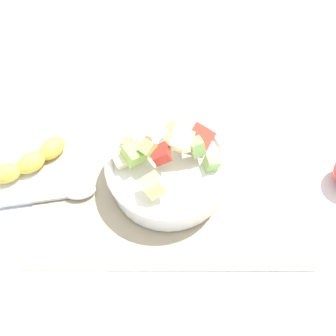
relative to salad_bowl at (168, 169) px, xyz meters
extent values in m
plane|color=silver|center=(0.00, 0.00, -0.04)|extent=(2.40, 2.40, 0.00)
cube|color=tan|center=(0.00, 0.00, -0.04)|extent=(0.47, 0.34, 0.01)
cylinder|color=white|center=(0.00, 0.00, -0.01)|extent=(0.20, 0.20, 0.05)
torus|color=white|center=(0.00, 0.00, 0.02)|extent=(0.22, 0.22, 0.02)
cube|color=#93C160|center=(-0.08, 0.01, 0.03)|extent=(0.03, 0.03, 0.03)
cube|color=#BC3828|center=(-0.06, -0.04, 0.03)|extent=(0.05, 0.06, 0.05)
cube|color=#93C160|center=(-0.01, -0.06, 0.04)|extent=(0.03, 0.03, 0.03)
cube|color=#E5D684|center=(0.02, 0.06, 0.04)|extent=(0.04, 0.04, 0.04)
cube|color=#93C160|center=(0.07, -0.04, 0.02)|extent=(0.02, 0.02, 0.02)
sphere|color=brown|center=(0.03, -0.02, 0.05)|extent=(0.02, 0.02, 0.02)
cube|color=#93C160|center=(-0.05, -0.01, 0.05)|extent=(0.03, 0.03, 0.03)
cube|color=#9EC656|center=(0.05, -0.01, 0.05)|extent=(0.05, 0.05, 0.03)
cube|color=beige|center=(-0.02, -0.02, 0.06)|extent=(0.05, 0.05, 0.06)
cube|color=#A3CC6B|center=(0.03, 0.00, 0.06)|extent=(0.04, 0.04, 0.04)
cube|color=red|center=(0.01, 0.01, 0.06)|extent=(0.04, 0.03, 0.03)
cube|color=beige|center=(0.07, 0.00, 0.03)|extent=(0.04, 0.04, 0.04)
ellipsoid|color=#B7B7BC|center=(0.15, 0.02, -0.03)|extent=(0.06, 0.04, 0.01)
cube|color=#B7B7BC|center=(0.25, 0.04, -0.03)|extent=(0.17, 0.04, 0.01)
ellipsoid|color=yellow|center=(0.29, -0.01, -0.03)|extent=(0.06, 0.05, 0.04)
ellipsoid|color=yellow|center=(0.25, -0.03, -0.03)|extent=(0.07, 0.06, 0.04)
ellipsoid|color=yellow|center=(0.21, -0.06, -0.03)|extent=(0.06, 0.07, 0.04)
camera|label=1|loc=(0.00, 0.44, 0.69)|focal=50.72mm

